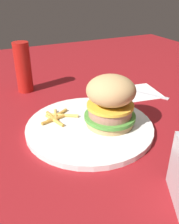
# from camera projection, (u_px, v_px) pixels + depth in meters

# --- Properties ---
(ground_plane) EXTENTS (1.60, 1.60, 0.00)m
(ground_plane) POSITION_uv_depth(u_px,v_px,m) (83.00, 133.00, 0.52)
(ground_plane) COLOR maroon
(plate) EXTENTS (0.27, 0.27, 0.01)m
(plate) POSITION_uv_depth(u_px,v_px,m) (89.00, 127.00, 0.53)
(plate) COLOR white
(plate) RESTS_ON ground_plane
(sandwich) EXTENTS (0.11, 0.11, 0.11)m
(sandwich) POSITION_uv_depth(u_px,v_px,m) (111.00, 101.00, 0.51)
(sandwich) COLOR tan
(sandwich) RESTS_ON plate
(fries_pile) EXTENTS (0.09, 0.07, 0.01)m
(fries_pile) POSITION_uv_depth(u_px,v_px,m) (56.00, 117.00, 0.55)
(fries_pile) COLOR gold
(fries_pile) RESTS_ON plate
(napkin) EXTENTS (0.13, 0.13, 0.00)m
(napkin) POSITION_uv_depth(u_px,v_px,m) (139.00, 92.00, 0.71)
(napkin) COLOR white
(napkin) RESTS_ON ground_plane
(fork) EXTENTS (0.11, 0.15, 0.00)m
(fork) POSITION_uv_depth(u_px,v_px,m) (138.00, 91.00, 0.70)
(fork) COLOR silver
(fork) RESTS_ON napkin
(ketchup_bottle) EXTENTS (0.04, 0.04, 0.14)m
(ketchup_bottle) POSITION_uv_depth(u_px,v_px,m) (23.00, 68.00, 0.68)
(ketchup_bottle) COLOR #B21914
(ketchup_bottle) RESTS_ON ground_plane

